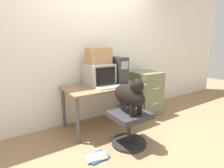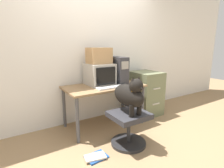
# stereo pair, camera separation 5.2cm
# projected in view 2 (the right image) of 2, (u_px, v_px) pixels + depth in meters

# --- Properties ---
(ground_plane) EXTENTS (12.00, 12.00, 0.00)m
(ground_plane) POSITION_uv_depth(u_px,v_px,m) (115.00, 133.00, 2.76)
(ground_plane) COLOR #937551
(wall_back) EXTENTS (8.00, 0.05, 2.60)m
(wall_back) POSITION_uv_depth(u_px,v_px,m) (92.00, 48.00, 3.11)
(wall_back) COLOR white
(wall_back) RESTS_ON ground_plane
(desk) EXTENTS (1.30, 0.70, 0.70)m
(desk) POSITION_uv_depth(u_px,v_px,m) (104.00, 90.00, 2.92)
(desk) COLOR olive
(desk) RESTS_ON ground_plane
(crt_monitor) EXTENTS (0.42, 0.45, 0.36)m
(crt_monitor) POSITION_uv_depth(u_px,v_px,m) (99.00, 74.00, 2.94)
(crt_monitor) COLOR #B7B2A8
(crt_monitor) RESTS_ON desk
(pc_tower) EXTENTS (0.19, 0.49, 0.46)m
(pc_tower) POSITION_uv_depth(u_px,v_px,m) (117.00, 70.00, 3.08)
(pc_tower) COLOR #333338
(pc_tower) RESTS_ON desk
(keyboard) EXTENTS (0.45, 0.15, 0.03)m
(keyboard) POSITION_uv_depth(u_px,v_px,m) (110.00, 87.00, 2.72)
(keyboard) COLOR silver
(keyboard) RESTS_ON desk
(computer_mouse) EXTENTS (0.06, 0.05, 0.04)m
(computer_mouse) POSITION_uv_depth(u_px,v_px,m) (125.00, 84.00, 2.90)
(computer_mouse) COLOR #333333
(computer_mouse) RESTS_ON desk
(office_chair) EXTENTS (0.49, 0.49, 0.47)m
(office_chair) POSITION_uv_depth(u_px,v_px,m) (129.00, 126.00, 2.39)
(office_chair) COLOR #262628
(office_chair) RESTS_ON ground_plane
(dog) EXTENTS (0.23, 0.57, 0.51)m
(dog) POSITION_uv_depth(u_px,v_px,m) (130.00, 94.00, 2.29)
(dog) COLOR black
(dog) RESTS_ON office_chair
(filing_cabinet) EXTENTS (0.50, 0.58, 0.85)m
(filing_cabinet) POSITION_uv_depth(u_px,v_px,m) (146.00, 93.00, 3.49)
(filing_cabinet) COLOR #6B7251
(filing_cabinet) RESTS_ON ground_plane
(cardboard_box) EXTENTS (0.36, 0.28, 0.26)m
(cardboard_box) POSITION_uv_depth(u_px,v_px,m) (99.00, 56.00, 2.88)
(cardboard_box) COLOR tan
(cardboard_box) RESTS_ON crt_monitor
(book_stack_floor) EXTENTS (0.30, 0.21, 0.04)m
(book_stack_floor) POSITION_uv_depth(u_px,v_px,m) (96.00, 157.00, 2.14)
(book_stack_floor) COLOR #1E4C9E
(book_stack_floor) RESTS_ON ground_plane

